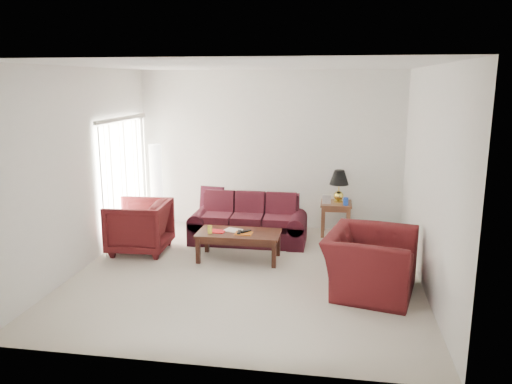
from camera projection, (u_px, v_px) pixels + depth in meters
floor at (247, 273)px, 7.42m from camera, size 5.00×5.00×0.00m
blinds at (125, 180)px, 8.81m from camera, size 0.10×2.00×2.16m
sofa at (248, 220)px, 8.75m from camera, size 2.03×0.91×0.83m
throw_pillow at (212, 198)px, 9.23m from camera, size 0.45×0.27×0.44m
end_table at (336, 219)px, 9.22m from camera, size 0.57×0.57×0.61m
table_lamp at (339, 186)px, 9.14m from camera, size 0.43×0.43×0.59m
clock at (327, 199)px, 9.07m from camera, size 0.16×0.06×0.16m
blue_canister at (346, 201)px, 8.93m from camera, size 0.11×0.11×0.14m
picture_frame at (329, 196)px, 9.33m from camera, size 0.20×0.22×0.06m
floor_lamp at (156, 186)px, 9.58m from camera, size 0.30×0.30×1.64m
armchair_left at (139, 226)px, 8.27m from camera, size 1.00×0.98×0.87m
armchair_right at (370, 262)px, 6.70m from camera, size 1.37×1.49×0.83m
coffee_table at (239, 246)px, 7.94m from camera, size 1.32×0.69×0.46m
magazine_red at (217, 231)px, 7.90m from camera, size 0.26×0.20×0.01m
magazine_white at (233, 230)px, 7.97m from camera, size 0.31×0.27×0.01m
magazine_orange at (244, 233)px, 7.80m from camera, size 0.27×0.21×0.02m
remote_a at (239, 232)px, 7.80m from camera, size 0.07×0.19×0.02m
remote_b at (246, 231)px, 7.84m from camera, size 0.16×0.18×0.02m
yellow_glass at (210, 229)px, 7.82m from camera, size 0.08×0.08×0.12m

